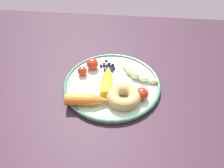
{
  "coord_description": "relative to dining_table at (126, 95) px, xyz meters",
  "views": [
    {
      "loc": [
        0.01,
        -0.62,
        1.31
      ],
      "look_at": [
        -0.05,
        -0.04,
        0.75
      ],
      "focal_mm": 39.55,
      "sensor_mm": 36.0,
      "label": 1
    }
  ],
  "objects": [
    {
      "name": "carrot_orange",
      "position": [
        -0.11,
        -0.13,
        0.11
      ],
      "size": [
        0.14,
        0.04,
        0.04
      ],
      "color": "orange",
      "rests_on": "plate"
    },
    {
      "name": "dining_table",
      "position": [
        0.0,
        0.0,
        0.0
      ],
      "size": [
        1.29,
        0.9,
        0.74
      ],
      "color": "#331F2D",
      "rests_on": "ground_plane"
    },
    {
      "name": "tomato_near",
      "position": [
        -0.15,
        0.0,
        0.11
      ],
      "size": [
        0.03,
        0.03,
        0.03
      ],
      "primitive_type": "sphere",
      "color": "red",
      "rests_on": "plate"
    },
    {
      "name": "tomato_mid",
      "position": [
        -0.12,
        0.04,
        0.11
      ],
      "size": [
        0.04,
        0.04,
        0.04
      ],
      "primitive_type": "sphere",
      "color": "red",
      "rests_on": "plate"
    },
    {
      "name": "donut",
      "position": [
        -0.01,
        -0.11,
        0.11
      ],
      "size": [
        0.12,
        0.12,
        0.04
      ],
      "primitive_type": "torus",
      "rotation": [
        0.0,
        0.0,
        1.69
      ],
      "color": "tan",
      "rests_on": "plate"
    },
    {
      "name": "blueberry_pile",
      "position": [
        -0.07,
        0.04,
        0.1
      ],
      "size": [
        0.06,
        0.06,
        0.02
      ],
      "color": "#191638",
      "rests_on": "plate"
    },
    {
      "name": "carrot_yellow",
      "position": [
        -0.06,
        -0.04,
        0.11
      ],
      "size": [
        0.04,
        0.13,
        0.04
      ],
      "color": "yellow",
      "rests_on": "plate"
    },
    {
      "name": "tomato_far",
      "position": [
        0.05,
        -0.09,
        0.11
      ],
      "size": [
        0.04,
        0.04,
        0.04
      ],
      "primitive_type": "sphere",
      "color": "red",
      "rests_on": "plate"
    },
    {
      "name": "banana",
      "position": [
        0.03,
        0.01,
        0.1
      ],
      "size": [
        0.13,
        0.1,
        0.03
      ],
      "color": "beige",
      "rests_on": "plate"
    },
    {
      "name": "plate",
      "position": [
        -0.05,
        -0.04,
        0.09
      ],
      "size": [
        0.32,
        0.32,
        0.02
      ],
      "color": "silver",
      "rests_on": "dining_table"
    }
  ]
}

